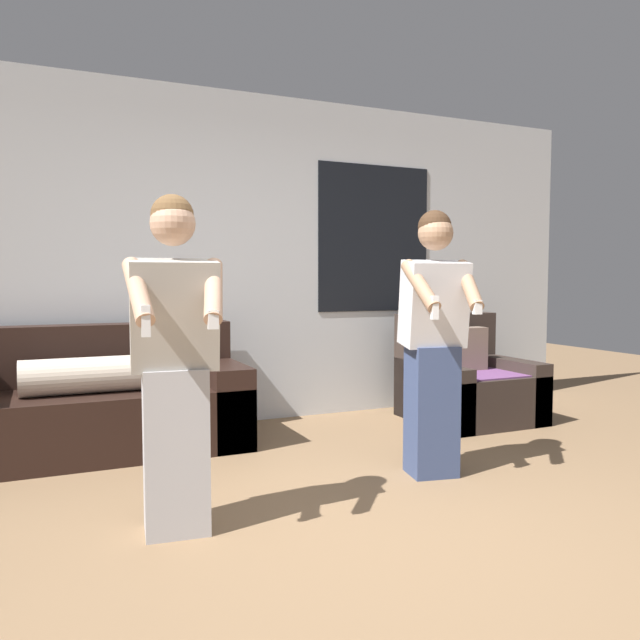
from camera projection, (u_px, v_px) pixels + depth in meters
ground_plane at (407, 546)px, 2.78m from camera, size 14.00×14.00×0.00m
wall_back at (238, 259)px, 5.12m from camera, size 6.66×0.07×2.70m
couch at (104, 406)px, 4.31m from camera, size 1.91×0.87×0.86m
armchair at (466, 385)px, 5.27m from camera, size 0.94×0.91×0.88m
person_left at (175, 364)px, 2.88m from camera, size 0.45×0.51×1.58m
person_right at (434, 341)px, 3.73m from camera, size 0.44×0.53×1.60m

